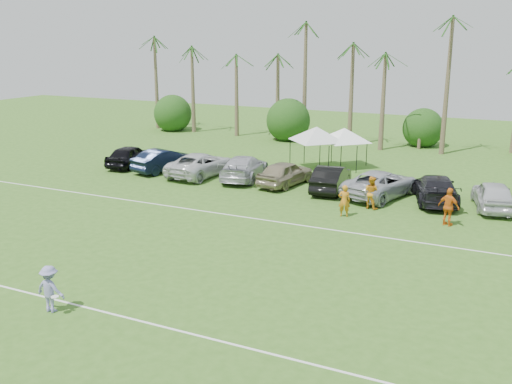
% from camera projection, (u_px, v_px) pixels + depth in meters
% --- Properties ---
extents(ground, '(120.00, 120.00, 0.00)m').
position_uv_depth(ground, '(31.00, 329.00, 18.99)').
color(ground, '#38641E').
rests_on(ground, ground).
extents(field_lines, '(80.00, 12.10, 0.01)m').
position_uv_depth(field_lines, '(167.00, 250.00, 25.97)').
color(field_lines, white).
rests_on(field_lines, ground).
extents(palm_tree_0, '(2.40, 2.40, 8.90)m').
position_uv_depth(palm_tree_0, '(149.00, 56.00, 59.26)').
color(palm_tree_0, brown).
rests_on(palm_tree_0, ground).
extents(palm_tree_1, '(2.40, 2.40, 9.90)m').
position_uv_depth(palm_tree_1, '(190.00, 48.00, 56.96)').
color(palm_tree_1, brown).
rests_on(palm_tree_1, ground).
extents(palm_tree_2, '(2.40, 2.40, 10.90)m').
position_uv_depth(palm_tree_2, '(234.00, 39.00, 54.67)').
color(palm_tree_2, brown).
rests_on(palm_tree_2, ground).
extents(palm_tree_3, '(2.40, 2.40, 11.90)m').
position_uv_depth(palm_tree_3, '(273.00, 30.00, 52.79)').
color(palm_tree_3, brown).
rests_on(palm_tree_3, ground).
extents(palm_tree_4, '(2.40, 2.40, 8.90)m').
position_uv_depth(palm_tree_4, '(313.00, 59.00, 51.82)').
color(palm_tree_4, brown).
rests_on(palm_tree_4, ground).
extents(palm_tree_5, '(2.40, 2.40, 9.90)m').
position_uv_depth(palm_tree_5, '(356.00, 50.00, 49.94)').
color(palm_tree_5, brown).
rests_on(palm_tree_5, ground).
extents(palm_tree_6, '(2.40, 2.40, 10.90)m').
position_uv_depth(palm_tree_6, '(403.00, 39.00, 48.06)').
color(palm_tree_6, brown).
rests_on(palm_tree_6, ground).
extents(palm_tree_7, '(2.40, 2.40, 11.90)m').
position_uv_depth(palm_tree_7, '(453.00, 29.00, 46.18)').
color(palm_tree_7, brown).
rests_on(palm_tree_7, ground).
extents(bush_tree_0, '(4.00, 4.00, 4.00)m').
position_uv_depth(bush_tree_0, '(181.00, 111.00, 60.38)').
color(bush_tree_0, brown).
rests_on(bush_tree_0, ground).
extents(bush_tree_1, '(4.00, 4.00, 4.00)m').
position_uv_depth(bush_tree_1, '(295.00, 119.00, 55.01)').
color(bush_tree_1, brown).
rests_on(bush_tree_1, ground).
extents(bush_tree_2, '(4.00, 4.00, 4.00)m').
position_uv_depth(bush_tree_2, '(422.00, 127.00, 50.05)').
color(bush_tree_2, brown).
rests_on(bush_tree_2, ground).
extents(sideline_player_a, '(0.74, 0.60, 1.76)m').
position_uv_depth(sideline_player_a, '(344.00, 201.00, 30.71)').
color(sideline_player_a, orange).
rests_on(sideline_player_a, ground).
extents(sideline_player_b, '(1.06, 0.92, 1.87)m').
position_uv_depth(sideline_player_b, '(371.00, 193.00, 32.12)').
color(sideline_player_b, orange).
rests_on(sideline_player_b, ground).
extents(sideline_player_c, '(1.27, 0.92, 2.00)m').
position_uv_depth(sideline_player_c, '(449.00, 207.00, 29.16)').
color(sideline_player_c, orange).
rests_on(sideline_player_c, ground).
extents(canopy_tent_left, '(4.51, 4.51, 3.65)m').
position_uv_depth(canopy_tent_left, '(317.00, 127.00, 41.32)').
color(canopy_tent_left, black).
rests_on(canopy_tent_left, ground).
extents(canopy_tent_right, '(4.26, 4.26, 3.45)m').
position_uv_depth(canopy_tent_right, '(345.00, 128.00, 41.80)').
color(canopy_tent_right, black).
rests_on(canopy_tent_right, ground).
extents(frisbee_player, '(1.15, 0.71, 1.72)m').
position_uv_depth(frisbee_player, '(50.00, 289.00, 20.01)').
color(frisbee_player, '#8784BB').
rests_on(frisbee_player, ground).
extents(parked_car_0, '(2.41, 4.94, 1.62)m').
position_uv_depth(parked_car_0, '(130.00, 156.00, 42.70)').
color(parked_car_0, black).
rests_on(parked_car_0, ground).
extents(parked_car_1, '(2.89, 5.20, 1.62)m').
position_uv_depth(parked_car_1, '(164.00, 160.00, 41.21)').
color(parked_car_1, black).
rests_on(parked_car_1, ground).
extents(parked_car_2, '(3.07, 6.00, 1.62)m').
position_uv_depth(parked_car_2, '(201.00, 164.00, 39.82)').
color(parked_car_2, silver).
rests_on(parked_car_2, ground).
extents(parked_car_3, '(3.17, 5.89, 1.62)m').
position_uv_depth(parked_car_3, '(244.00, 167.00, 38.89)').
color(parked_car_3, '#B2B1BA').
rests_on(parked_car_3, ground).
extents(parked_car_4, '(2.70, 5.02, 1.62)m').
position_uv_depth(parked_car_4, '(285.00, 173.00, 37.29)').
color(parked_car_4, gray).
rests_on(parked_car_4, ground).
extents(parked_car_5, '(2.22, 5.08, 1.62)m').
position_uv_depth(parked_car_5, '(331.00, 178.00, 35.91)').
color(parked_car_5, black).
rests_on(parked_car_5, ground).
extents(parked_car_6, '(4.23, 6.36, 1.62)m').
position_uv_depth(parked_car_6, '(381.00, 184.00, 34.57)').
color(parked_car_6, '#AFB0B7').
rests_on(parked_car_6, ground).
extents(parked_car_7, '(3.72, 6.00, 1.62)m').
position_uv_depth(parked_car_7, '(435.00, 188.00, 33.47)').
color(parked_car_7, black).
rests_on(parked_car_7, ground).
extents(parked_car_8, '(2.86, 5.06, 1.62)m').
position_uv_depth(parked_car_8, '(493.00, 195.00, 32.08)').
color(parked_car_8, silver).
rests_on(parked_car_8, ground).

